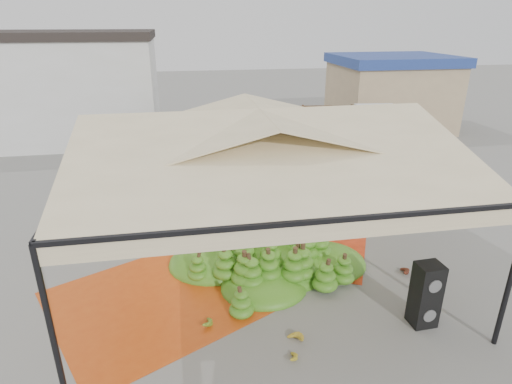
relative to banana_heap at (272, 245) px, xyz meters
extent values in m
plane|color=slate|center=(-0.28, 0.37, -0.57)|extent=(90.00, 90.00, 0.00)
cylinder|color=black|center=(-4.28, -3.63, 0.93)|extent=(0.10, 0.10, 3.00)
cylinder|color=black|center=(3.72, -3.63, 0.93)|extent=(0.10, 0.10, 3.00)
cylinder|color=black|center=(-4.28, 4.37, 0.93)|extent=(0.10, 0.10, 3.00)
cylinder|color=black|center=(3.72, 4.37, 0.93)|extent=(0.10, 0.10, 3.00)
pyramid|color=beige|center=(-0.28, 0.37, 2.93)|extent=(8.00, 8.00, 1.00)
cube|color=black|center=(-0.28, 0.37, 2.43)|extent=(8.00, 8.00, 0.08)
cube|color=beige|center=(-0.28, 0.37, 2.25)|extent=(8.00, 8.00, 0.36)
cube|color=silver|center=(-10.28, 14.37, 1.93)|extent=(14.00, 6.00, 5.00)
cube|color=black|center=(-10.28, 14.37, 4.63)|extent=(14.30, 6.30, 0.40)
cube|color=tan|center=(9.72, 13.37, 1.23)|extent=(6.00, 5.00, 3.60)
cube|color=navy|center=(9.72, 13.37, 3.28)|extent=(6.30, 5.30, 0.50)
cube|color=#C64A12|center=(-3.01, -1.08, -0.56)|extent=(5.41, 5.33, 0.01)
cube|color=#EC4316|center=(1.11, 1.28, -0.56)|extent=(5.11, 5.19, 0.01)
ellipsoid|color=#397F1A|center=(0.00, 0.00, 0.00)|extent=(6.20, 5.50, 1.14)
ellipsoid|color=#B58324|center=(-0.37, -3.33, -0.48)|extent=(0.45, 0.40, 0.17)
ellipsoid|color=gold|center=(-0.17, -2.91, -0.46)|extent=(0.61, 0.60, 0.22)
ellipsoid|color=#5A2014|center=(3.12, -1.00, -0.46)|extent=(0.55, 0.49, 0.21)
ellipsoid|color=#592B14|center=(0.90, -0.89, -0.46)|extent=(0.53, 0.46, 0.21)
ellipsoid|color=#497518|center=(-1.89, -2.06, -0.47)|extent=(0.55, 0.50, 0.20)
ellipsoid|color=#40801A|center=(-0.81, 1.62, 2.05)|extent=(0.24, 0.24, 0.20)
ellipsoid|color=#40801A|center=(0.69, 1.62, 2.05)|extent=(0.24, 0.24, 0.20)
ellipsoid|color=#40801A|center=(2.19, 1.62, 2.05)|extent=(0.24, 0.24, 0.20)
cube|color=black|center=(2.61, -2.81, -0.21)|extent=(0.54, 0.47, 0.71)
cube|color=black|center=(2.61, -2.81, 0.49)|extent=(0.54, 0.47, 0.71)
imported|color=gray|center=(-0.12, 4.25, 0.27)|extent=(0.68, 0.51, 1.67)
cube|color=#53331B|center=(-1.54, 9.43, 0.32)|extent=(4.62, 3.03, 0.10)
cube|color=white|center=(1.17, 10.18, 0.41)|extent=(1.98, 2.21, 1.96)
cylinder|color=black|center=(-2.78, 8.20, -0.19)|extent=(0.81, 0.45, 0.77)
cylinder|color=black|center=(-3.24, 9.84, -0.19)|extent=(0.81, 0.45, 0.77)
cylinder|color=black|center=(-0.16, 8.93, -0.19)|extent=(0.81, 0.45, 0.77)
cylinder|color=black|center=(-0.62, 10.57, -0.19)|extent=(0.81, 0.45, 0.77)
cylinder|color=black|center=(1.23, 9.32, -0.19)|extent=(0.81, 0.45, 0.77)
cylinder|color=black|center=(0.78, 10.96, -0.19)|extent=(0.81, 0.45, 0.77)
ellipsoid|color=#537F1A|center=(-1.54, 9.43, 0.75)|extent=(3.69, 2.39, 0.60)
cube|color=yellow|center=(-1.13, 9.54, 1.09)|extent=(2.09, 2.09, 0.21)
cube|color=#472917|center=(3.41, 8.65, 0.48)|extent=(5.24, 2.92, 0.12)
cube|color=white|center=(6.67, 8.22, 0.58)|extent=(2.06, 2.41, 2.29)
cylinder|color=black|center=(1.50, 7.90, -0.12)|extent=(0.93, 0.41, 0.90)
cylinder|color=black|center=(1.76, 9.87, -0.12)|extent=(0.93, 0.41, 0.90)
cylinder|color=black|center=(4.66, 7.48, -0.12)|extent=(0.93, 0.41, 0.90)
cylinder|color=black|center=(4.92, 9.45, -0.12)|extent=(0.93, 0.41, 0.90)
cylinder|color=black|center=(6.34, 7.26, -0.12)|extent=(0.93, 0.41, 0.90)
cylinder|color=black|center=(6.60, 9.23, -0.12)|extent=(0.93, 0.41, 0.90)
ellipsoid|color=#487C19|center=(3.41, 8.65, 0.97)|extent=(4.18, 2.30, 0.70)
cube|color=yellow|center=(3.90, 8.58, 1.37)|extent=(2.23, 2.23, 0.25)
camera|label=1|loc=(-2.11, -9.40, 5.39)|focal=30.00mm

